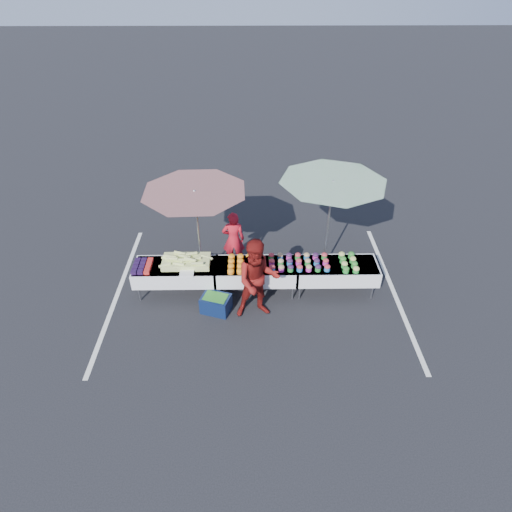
{
  "coord_description": "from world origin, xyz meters",
  "views": [
    {
      "loc": [
        -0.09,
        -7.56,
        6.53
      ],
      "look_at": [
        0.0,
        0.0,
        1.0
      ],
      "focal_mm": 30.0,
      "sensor_mm": 36.0,
      "label": 1
    }
  ],
  "objects_px": {
    "umbrella_right": "(332,190)",
    "storage_bin": "(216,303)",
    "table_left": "(176,272)",
    "umbrella_left": "(195,199)",
    "vendor": "(233,239)",
    "table_center": "(256,271)",
    "customer": "(258,280)",
    "table_right": "(336,270)"
  },
  "relations": [
    {
      "from": "table_left",
      "to": "table_center",
      "type": "bearing_deg",
      "value": 0.0
    },
    {
      "from": "umbrella_left",
      "to": "umbrella_right",
      "type": "height_order",
      "value": "umbrella_right"
    },
    {
      "from": "umbrella_left",
      "to": "storage_bin",
      "type": "bearing_deg",
      "value": -70.91
    },
    {
      "from": "table_center",
      "to": "storage_bin",
      "type": "bearing_deg",
      "value": -143.57
    },
    {
      "from": "customer",
      "to": "umbrella_right",
      "type": "distance_m",
      "value": 2.59
    },
    {
      "from": "customer",
      "to": "umbrella_left",
      "type": "bearing_deg",
      "value": 128.44
    },
    {
      "from": "customer",
      "to": "storage_bin",
      "type": "bearing_deg",
      "value": 166.69
    },
    {
      "from": "customer",
      "to": "table_right",
      "type": "bearing_deg",
      "value": 15.9
    },
    {
      "from": "umbrella_left",
      "to": "storage_bin",
      "type": "height_order",
      "value": "umbrella_left"
    },
    {
      "from": "table_right",
      "to": "umbrella_right",
      "type": "distance_m",
      "value": 1.81
    },
    {
      "from": "table_center",
      "to": "umbrella_left",
      "type": "bearing_deg",
      "value": 156.99
    },
    {
      "from": "customer",
      "to": "storage_bin",
      "type": "xyz_separation_m",
      "value": [
        -0.91,
        0.1,
        -0.74
      ]
    },
    {
      "from": "table_center",
      "to": "umbrella_left",
      "type": "height_order",
      "value": "umbrella_left"
    },
    {
      "from": "table_center",
      "to": "umbrella_left",
      "type": "xyz_separation_m",
      "value": [
        -1.3,
        0.55,
        1.54
      ]
    },
    {
      "from": "table_right",
      "to": "umbrella_right",
      "type": "bearing_deg",
      "value": 98.98
    },
    {
      "from": "customer",
      "to": "storage_bin",
      "type": "distance_m",
      "value": 1.17
    },
    {
      "from": "table_right",
      "to": "vendor",
      "type": "bearing_deg",
      "value": 156.05
    },
    {
      "from": "table_left",
      "to": "vendor",
      "type": "bearing_deg",
      "value": 39.27
    },
    {
      "from": "table_right",
      "to": "umbrella_right",
      "type": "relative_size",
      "value": 0.74
    },
    {
      "from": "table_right",
      "to": "table_left",
      "type": "bearing_deg",
      "value": 180.0
    },
    {
      "from": "table_right",
      "to": "customer",
      "type": "distance_m",
      "value": 1.96
    },
    {
      "from": "table_center",
      "to": "vendor",
      "type": "distance_m",
      "value": 1.18
    },
    {
      "from": "table_left",
      "to": "table_right",
      "type": "height_order",
      "value": "same"
    },
    {
      "from": "table_left",
      "to": "umbrella_left",
      "type": "height_order",
      "value": "umbrella_left"
    },
    {
      "from": "customer",
      "to": "umbrella_right",
      "type": "height_order",
      "value": "umbrella_right"
    },
    {
      "from": "umbrella_right",
      "to": "customer",
      "type": "bearing_deg",
      "value": -136.75
    },
    {
      "from": "table_right",
      "to": "storage_bin",
      "type": "bearing_deg",
      "value": -166.37
    },
    {
      "from": "table_right",
      "to": "umbrella_left",
      "type": "relative_size",
      "value": 0.61
    },
    {
      "from": "umbrella_left",
      "to": "umbrella_right",
      "type": "distance_m",
      "value": 2.98
    },
    {
      "from": "umbrella_right",
      "to": "storage_bin",
      "type": "xyz_separation_m",
      "value": [
        -2.55,
        -1.45,
        -1.99
      ]
    },
    {
      "from": "storage_bin",
      "to": "table_left",
      "type": "bearing_deg",
      "value": 162.89
    },
    {
      "from": "table_left",
      "to": "table_center",
      "type": "distance_m",
      "value": 1.8
    },
    {
      "from": "vendor",
      "to": "storage_bin",
      "type": "xyz_separation_m",
      "value": [
        -0.35,
        -1.69,
        -0.54
      ]
    },
    {
      "from": "table_right",
      "to": "table_center",
      "type": "bearing_deg",
      "value": 180.0
    },
    {
      "from": "vendor",
      "to": "table_left",
      "type": "bearing_deg",
      "value": 37.83
    },
    {
      "from": "customer",
      "to": "umbrella_left",
      "type": "xyz_separation_m",
      "value": [
        -1.32,
        1.3,
        1.18
      ]
    },
    {
      "from": "table_center",
      "to": "customer",
      "type": "xyz_separation_m",
      "value": [
        0.03,
        -0.75,
        0.36
      ]
    },
    {
      "from": "table_right",
      "to": "customer",
      "type": "bearing_deg",
      "value": -157.09
    },
    {
      "from": "storage_bin",
      "to": "vendor",
      "type": "bearing_deg",
      "value": 96.5
    },
    {
      "from": "customer",
      "to": "umbrella_right",
      "type": "bearing_deg",
      "value": 36.23
    },
    {
      "from": "vendor",
      "to": "umbrella_right",
      "type": "height_order",
      "value": "umbrella_right"
    },
    {
      "from": "storage_bin",
      "to": "table_center",
      "type": "bearing_deg",
      "value": 54.59
    }
  ]
}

